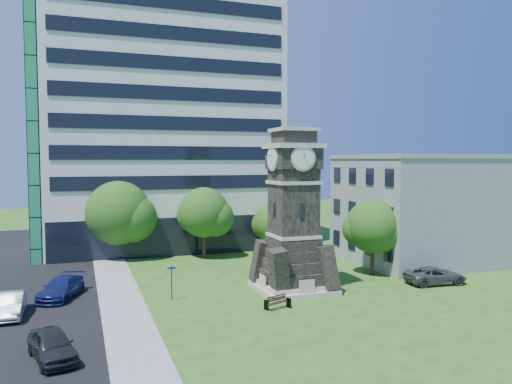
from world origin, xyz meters
name	(u,v)px	position (x,y,z in m)	size (l,w,h in m)	color
ground	(265,301)	(0.00, 0.00, 0.00)	(160.00, 160.00, 0.00)	#2B5418
sidewalk	(120,295)	(-9.50, 5.00, 0.03)	(3.00, 70.00, 0.06)	gray
clock_tower	(293,221)	(3.00, 2.00, 5.28)	(5.40, 5.40, 12.22)	#BCB4A4
office_tall	(160,122)	(-3.20, 25.84, 14.22)	(26.20, 15.11, 28.60)	silver
office_low	(427,208)	(19.97, 8.00, 5.21)	(15.20, 12.20, 10.40)	#929597
car_street_south	(52,345)	(-13.54, -6.16, 0.74)	(1.75, 4.35, 1.48)	black
car_street_mid	(10,305)	(-16.37, 2.15, 0.73)	(1.55, 4.45, 1.47)	#96999D
car_street_north	(61,288)	(-13.49, 5.59, 0.73)	(2.04, 5.03, 1.46)	navy
car_east_lot	(435,276)	(14.49, 0.00, 0.68)	(2.25, 4.88, 1.36)	#454549
park_bench	(277,302)	(0.12, -1.96, 0.47)	(1.70, 0.45, 0.88)	black
street_sign	(172,279)	(-6.12, 2.44, 1.52)	(0.58, 0.06, 2.42)	black
tree_nw	(119,214)	(-8.44, 18.99, 4.46)	(7.16, 6.50, 7.90)	#332114
tree_nc	(205,214)	(-0.26, 16.66, 4.43)	(5.58, 5.07, 7.15)	#332114
tree_ne	(275,224)	(7.36, 16.55, 3.12)	(4.88, 4.43, 5.47)	#332114
tree_east	(373,228)	(11.61, 4.49, 4.05)	(5.07, 4.61, 6.53)	#332114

